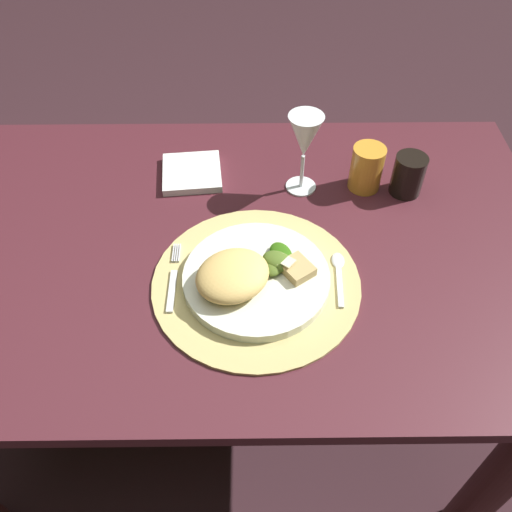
% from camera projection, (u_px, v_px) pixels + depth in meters
% --- Properties ---
extents(ground_plane, '(6.00, 6.00, 0.00)m').
position_uv_depth(ground_plane, '(231.00, 412.00, 1.60)').
color(ground_plane, '#351D23').
extents(dining_table, '(1.35, 0.80, 0.75)m').
position_uv_depth(dining_table, '(222.00, 293.00, 1.17)').
color(dining_table, '#481C24').
rests_on(dining_table, ground).
extents(placemat, '(0.38, 0.38, 0.01)m').
position_uv_depth(placemat, '(256.00, 282.00, 0.97)').
color(placemat, tan).
rests_on(placemat, dining_table).
extents(dinner_plate, '(0.27, 0.27, 0.02)m').
position_uv_depth(dinner_plate, '(256.00, 278.00, 0.96)').
color(dinner_plate, silver).
rests_on(dinner_plate, placemat).
extents(pasta_serving, '(0.18, 0.17, 0.05)m').
position_uv_depth(pasta_serving, '(233.00, 275.00, 0.92)').
color(pasta_serving, '#E8BA66').
rests_on(pasta_serving, dinner_plate).
extents(salad_greens, '(0.08, 0.09, 0.03)m').
position_uv_depth(salad_greens, '(279.00, 261.00, 0.96)').
color(salad_greens, '#305C35').
rests_on(salad_greens, dinner_plate).
extents(bread_piece, '(0.07, 0.07, 0.02)m').
position_uv_depth(bread_piece, '(297.00, 269.00, 0.95)').
color(bread_piece, tan).
rests_on(bread_piece, dinner_plate).
extents(fork, '(0.01, 0.16, 0.00)m').
position_uv_depth(fork, '(173.00, 280.00, 0.97)').
color(fork, silver).
rests_on(fork, placemat).
extents(spoon, '(0.02, 0.13, 0.01)m').
position_uv_depth(spoon, '(339.00, 270.00, 0.99)').
color(spoon, silver).
rests_on(spoon, placemat).
extents(napkin, '(0.14, 0.14, 0.02)m').
position_uv_depth(napkin, '(192.00, 173.00, 1.18)').
color(napkin, white).
rests_on(napkin, dining_table).
extents(wine_glass, '(0.07, 0.07, 0.18)m').
position_uv_depth(wine_glass, '(305.00, 139.00, 1.06)').
color(wine_glass, silver).
rests_on(wine_glass, dining_table).
extents(amber_tumbler, '(0.07, 0.07, 0.10)m').
position_uv_depth(amber_tumbler, '(367.00, 168.00, 1.12)').
color(amber_tumbler, orange).
rests_on(amber_tumbler, dining_table).
extents(dark_tumbler, '(0.07, 0.07, 0.09)m').
position_uv_depth(dark_tumbler, '(408.00, 175.00, 1.11)').
color(dark_tumbler, black).
rests_on(dark_tumbler, dining_table).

